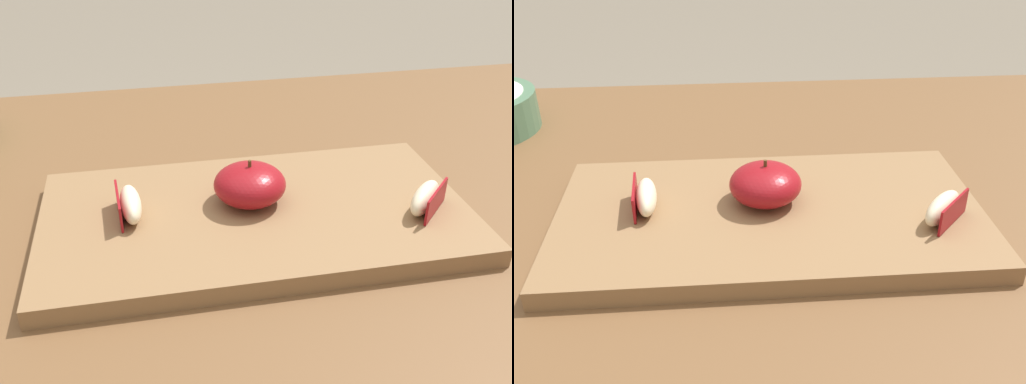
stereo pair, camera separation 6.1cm
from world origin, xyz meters
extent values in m
cube|color=brown|center=(0.00, 0.00, 0.74)|extent=(1.39, 0.89, 0.03)
cube|color=brown|center=(0.63, 0.38, 0.36)|extent=(0.06, 0.06, 0.73)
cube|color=olive|center=(0.07, -0.01, 0.77)|extent=(0.45, 0.24, 0.02)
ellipsoid|color=maroon|center=(0.07, 0.01, 0.80)|extent=(0.08, 0.08, 0.04)
cylinder|color=#4C3319|center=(0.07, 0.01, 0.82)|extent=(0.00, 0.00, 0.01)
ellipsoid|color=beige|center=(-0.05, 0.00, 0.79)|extent=(0.03, 0.07, 0.03)
cube|color=maroon|center=(-0.07, 0.00, 0.79)|extent=(0.01, 0.06, 0.03)
ellipsoid|color=beige|center=(0.24, -0.05, 0.79)|extent=(0.06, 0.06, 0.03)
cube|color=maroon|center=(0.25, -0.06, 0.79)|extent=(0.04, 0.05, 0.03)
camera|label=1|loc=(-0.03, -0.53, 1.10)|focal=41.39mm
camera|label=2|loc=(0.03, -0.54, 1.10)|focal=41.39mm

